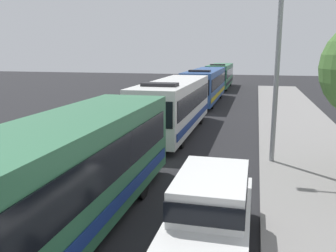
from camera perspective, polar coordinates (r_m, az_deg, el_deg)
bus_lead at (r=9.13m, az=-17.64°, el=-8.29°), size 2.58×12.08×3.21m
bus_second_in_line at (r=21.06m, az=0.99°, el=3.46°), size 2.58×10.78×3.21m
bus_middle at (r=33.96m, az=5.94°, el=6.57°), size 2.58×12.31×3.21m
bus_fourth_in_line at (r=47.73m, az=8.27°, el=8.00°), size 2.58×11.36×3.21m
white_suv at (r=8.84m, az=6.81°, el=-13.07°), size 1.86×4.88×1.90m
streetlamp_mid at (r=15.40m, az=17.18°, el=13.14°), size 5.68×0.28×8.35m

